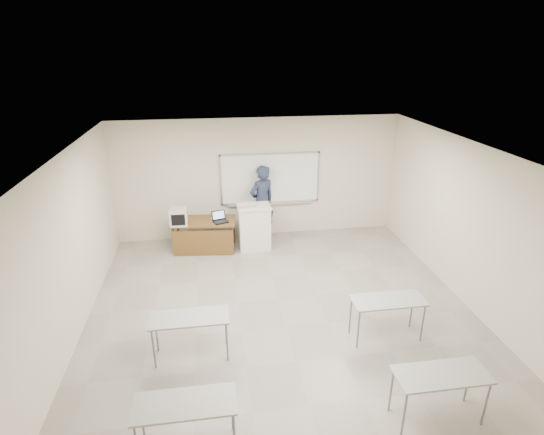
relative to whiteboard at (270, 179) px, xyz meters
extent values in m
cube|color=gray|center=(-0.30, -3.97, -1.49)|extent=(7.00, 8.00, 0.01)
cube|color=white|center=(0.00, 0.00, 0.02)|extent=(2.40, 0.03, 1.20)
cube|color=#B7BABC|center=(0.00, 0.00, 0.64)|extent=(2.48, 0.04, 0.04)
cube|color=#B7BABC|center=(0.00, 0.00, -0.60)|extent=(2.48, 0.04, 0.04)
cube|color=#B7BABC|center=(-1.22, 0.00, 0.02)|extent=(0.04, 0.04, 1.28)
cube|color=#B7BABC|center=(1.22, 0.00, 0.02)|extent=(0.04, 0.04, 1.28)
cube|color=#B7BABC|center=(0.00, -0.05, -0.64)|extent=(2.16, 0.07, 0.02)
cube|color=#A0A09A|center=(-1.90, -4.47, -0.77)|extent=(1.20, 0.50, 0.03)
cylinder|color=slate|center=(-2.45, -4.67, -1.13)|extent=(0.03, 0.03, 0.70)
cylinder|color=slate|center=(-1.35, -4.67, -1.13)|extent=(0.03, 0.03, 0.70)
cylinder|color=slate|center=(-2.45, -4.27, -1.13)|extent=(0.03, 0.03, 0.70)
cylinder|color=slate|center=(-1.35, -4.27, -1.13)|extent=(0.03, 0.03, 0.70)
cube|color=#A0A09A|center=(1.30, -4.47, -0.77)|extent=(1.20, 0.50, 0.03)
cylinder|color=slate|center=(0.75, -4.67, -1.13)|extent=(0.03, 0.03, 0.70)
cylinder|color=slate|center=(1.85, -4.67, -1.13)|extent=(0.03, 0.03, 0.70)
cylinder|color=slate|center=(0.75, -4.27, -1.13)|extent=(0.03, 0.03, 0.70)
cylinder|color=slate|center=(1.85, -4.27, -1.13)|extent=(0.03, 0.03, 0.70)
cube|color=#A0A09A|center=(-1.90, -6.17, -0.77)|extent=(1.20, 0.50, 0.03)
cylinder|color=slate|center=(-1.35, -6.37, -1.13)|extent=(0.03, 0.03, 0.70)
cylinder|color=slate|center=(-2.45, -5.97, -1.13)|extent=(0.03, 0.03, 0.70)
cylinder|color=slate|center=(-1.35, -5.97, -1.13)|extent=(0.03, 0.03, 0.70)
cube|color=#A0A09A|center=(1.30, -6.17, -0.77)|extent=(1.20, 0.50, 0.03)
cylinder|color=slate|center=(0.75, -6.37, -1.13)|extent=(0.03, 0.03, 0.70)
cylinder|color=slate|center=(1.85, -6.37, -1.13)|extent=(0.03, 0.03, 0.70)
cylinder|color=slate|center=(0.75, -5.97, -1.13)|extent=(0.03, 0.03, 0.70)
cylinder|color=slate|center=(1.85, -5.97, -1.13)|extent=(0.03, 0.03, 0.70)
cube|color=brown|center=(-1.69, -0.67, -0.75)|extent=(1.48, 0.74, 0.04)
cube|color=brown|center=(-1.69, -1.02, -1.17)|extent=(1.40, 0.03, 0.63)
cylinder|color=#44271B|center=(-2.36, -0.98, -1.13)|extent=(0.06, 0.06, 0.71)
cylinder|color=#44271B|center=(-1.01, -0.98, -1.13)|extent=(0.06, 0.06, 0.71)
cylinder|color=#44271B|center=(-2.36, -0.36, -1.13)|extent=(0.06, 0.06, 0.71)
cylinder|color=#44271B|center=(-1.01, -0.36, -1.13)|extent=(0.06, 0.06, 0.71)
cube|color=silver|center=(-0.50, -0.77, -0.96)|extent=(0.73, 0.52, 1.04)
cube|color=silver|center=(-0.50, -0.77, -0.42)|extent=(0.77, 0.56, 0.04)
cube|color=#B9B29D|center=(-2.24, -0.77, -0.55)|extent=(0.38, 0.40, 0.36)
cube|color=#B9B29D|center=(-2.24, -0.99, -0.55)|extent=(0.40, 0.04, 0.38)
cube|color=black|center=(-2.24, -1.01, -0.55)|extent=(0.31, 0.01, 0.26)
cube|color=black|center=(-1.29, -0.85, -0.72)|extent=(0.32, 0.24, 0.02)
cube|color=black|center=(-1.29, -0.86, -0.71)|extent=(0.27, 0.14, 0.01)
cube|color=black|center=(-1.29, -0.70, -0.60)|extent=(0.32, 0.07, 0.22)
cube|color=#8AA2C8|center=(-1.29, -0.71, -0.60)|extent=(0.28, 0.05, 0.17)
ellipsoid|color=#A8A9AF|center=(-1.49, -0.62, -0.71)|extent=(0.12, 0.10, 0.04)
cube|color=#B9B29D|center=(-0.65, -0.89, -0.38)|extent=(0.44, 0.20, 0.02)
imported|color=black|center=(-0.23, -0.17, -0.54)|extent=(0.82, 0.71, 1.89)
camera|label=1|loc=(-1.45, -10.01, 3.11)|focal=28.00mm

